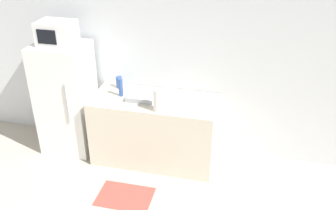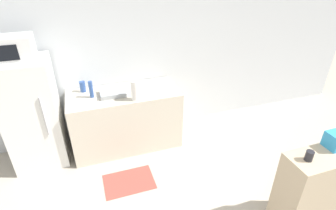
{
  "view_description": "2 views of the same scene",
  "coord_description": "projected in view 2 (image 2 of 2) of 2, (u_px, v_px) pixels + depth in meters",
  "views": [
    {
      "loc": [
        0.79,
        -1.18,
        3.07
      ],
      "look_at": [
        0.0,
        2.18,
        1.19
      ],
      "focal_mm": 40.0,
      "sensor_mm": 36.0,
      "label": 1
    },
    {
      "loc": [
        -0.79,
        -0.56,
        2.58
      ],
      "look_at": [
        0.15,
        2.23,
        0.92
      ],
      "focal_mm": 28.0,
      "sensor_mm": 36.0,
      "label": 2
    }
  ],
  "objects": [
    {
      "name": "bottle_tall",
      "position": [
        91.0,
        89.0,
        3.56
      ],
      "size": [
        0.06,
        0.06,
        0.24
      ],
      "primitive_type": "cylinder",
      "color": "#2D4C8C",
      "rests_on": "counter"
    },
    {
      "name": "kitchen_rug",
      "position": [
        129.0,
        182.0,
        3.45
      ],
      "size": [
        0.65,
        0.45,
        0.01
      ],
      "primitive_type": "cube",
      "color": "#99473D",
      "rests_on": "ground_plane"
    },
    {
      "name": "bottle_short",
      "position": [
        83.0,
        87.0,
        3.74
      ],
      "size": [
        0.08,
        0.08,
        0.15
      ],
      "primitive_type": "cylinder",
      "color": "#2D4C8C",
      "rests_on": "counter"
    },
    {
      "name": "counter",
      "position": [
        126.0,
        119.0,
        3.96
      ],
      "size": [
        1.58,
        0.71,
        0.89
      ],
      "primitive_type": "cube",
      "color": "beige",
      "rests_on": "ground_plane"
    },
    {
      "name": "microwave",
      "position": [
        13.0,
        48.0,
        3.03
      ],
      "size": [
        0.44,
        0.34,
        0.29
      ],
      "color": "white",
      "rests_on": "refrigerator"
    },
    {
      "name": "wall_back",
      "position": [
        138.0,
        54.0,
        3.96
      ],
      "size": [
        8.0,
        0.06,
        2.6
      ],
      "primitive_type": "cube",
      "color": "silver",
      "rests_on": "ground_plane"
    },
    {
      "name": "shelf_cabinet",
      "position": [
        317.0,
        192.0,
        2.67
      ],
      "size": [
        0.88,
        0.33,
        1.0
      ],
      "primitive_type": "cube",
      "color": "tan",
      "rests_on": "ground_plane"
    },
    {
      "name": "sink_basin",
      "position": [
        113.0,
        93.0,
        3.67
      ],
      "size": [
        0.35,
        0.29,
        0.06
      ],
      "primitive_type": "cube",
      "color": "#9EA3A8",
      "rests_on": "counter"
    },
    {
      "name": "jar",
      "position": [
        309.0,
        156.0,
        2.32
      ],
      "size": [
        0.07,
        0.07,
        0.1
      ],
      "primitive_type": "cylinder",
      "color": "#232328",
      "rests_on": "shelf_cabinet"
    },
    {
      "name": "refrigerator",
      "position": [
        33.0,
        115.0,
        3.47
      ],
      "size": [
        0.67,
        0.61,
        1.51
      ],
      "color": "white",
      "rests_on": "ground_plane"
    },
    {
      "name": "paper_towel_roll",
      "position": [
        135.0,
        90.0,
        3.49
      ],
      "size": [
        0.11,
        0.11,
        0.28
      ],
      "primitive_type": "cylinder",
      "color": "white",
      "rests_on": "counter"
    }
  ]
}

